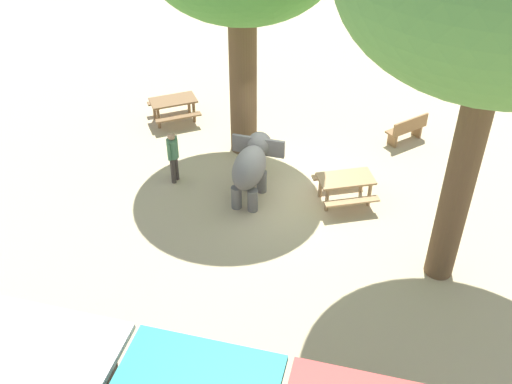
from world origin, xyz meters
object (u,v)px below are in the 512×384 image
(person_handler, at_px, (173,153))
(wooden_bench, at_px, (407,129))
(picnic_table_far, at_px, (345,184))
(picnic_table_near, at_px, (173,105))
(elephant, at_px, (252,165))

(person_handler, height_order, wooden_bench, person_handler)
(person_handler, xyz_separation_m, picnic_table_far, (-4.86, -0.27, -0.36))
(person_handler, bearing_deg, picnic_table_near, 118.46)
(wooden_bench, distance_m, picnic_table_far, 3.88)
(person_handler, distance_m, wooden_bench, 7.44)
(picnic_table_far, bearing_deg, picnic_table_near, -51.77)
(elephant, distance_m, picnic_table_far, 2.61)
(wooden_bench, xyz_separation_m, picnic_table_near, (7.60, 0.57, 0.12))
(picnic_table_near, bearing_deg, wooden_bench, 149.38)
(elephant, relative_size, picnic_table_near, 1.07)
(picnic_table_near, xyz_separation_m, picnic_table_far, (-6.13, 3.02, 0.00))
(picnic_table_far, bearing_deg, elephant, -17.95)
(picnic_table_near, bearing_deg, picnic_table_far, 118.86)
(picnic_table_near, height_order, picnic_table_far, same)
(person_handler, relative_size, wooden_bench, 1.25)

